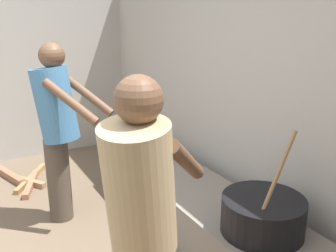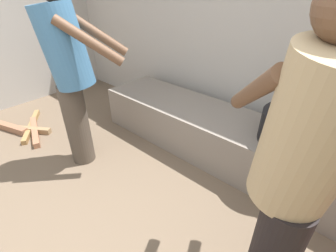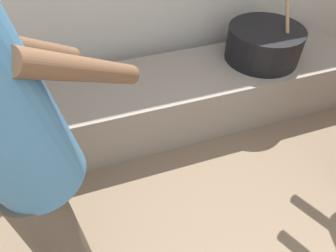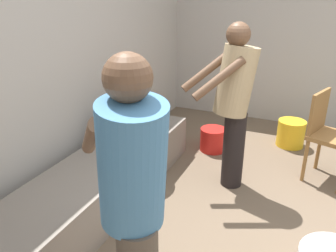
% 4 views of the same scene
% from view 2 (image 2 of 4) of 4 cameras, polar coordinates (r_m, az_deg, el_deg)
% --- Properties ---
extents(block_enclosure_rear, '(5.77, 0.20, 2.14)m').
position_cam_2_polar(block_enclosure_rear, '(2.45, 22.69, 19.47)').
color(block_enclosure_rear, '#ADA8A0').
rests_on(block_enclosure_rear, ground_plane).
extents(hearth_ledge, '(2.60, 0.60, 0.41)m').
position_cam_2_polar(hearth_ledge, '(2.34, 12.41, -2.51)').
color(hearth_ledge, slate).
rests_on(hearth_ledge, ground_plane).
extents(cooking_pot_main, '(0.53, 0.53, 0.69)m').
position_cam_2_polar(cooking_pot_main, '(2.02, 27.86, -0.69)').
color(cooking_pot_main, black).
rests_on(cooking_pot_main, hearth_ledge).
extents(cook_in_tan_shirt, '(0.66, 0.70, 1.52)m').
position_cam_2_polar(cook_in_tan_shirt, '(1.03, 27.75, -9.80)').
color(cook_in_tan_shirt, black).
rests_on(cook_in_tan_shirt, ground_plane).
extents(cook_in_blue_shirt, '(0.69, 0.68, 1.54)m').
position_cam_2_polar(cook_in_blue_shirt, '(2.08, -21.96, 12.18)').
color(cook_in_blue_shirt, '#4C4238').
rests_on(cook_in_blue_shirt, ground_plane).
extents(firewood_pile, '(0.90, 0.54, 0.07)m').
position_cam_2_polar(firewood_pile, '(3.19, -30.46, -0.47)').
color(firewood_pile, '#8E5F46').
rests_on(firewood_pile, ground_plane).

